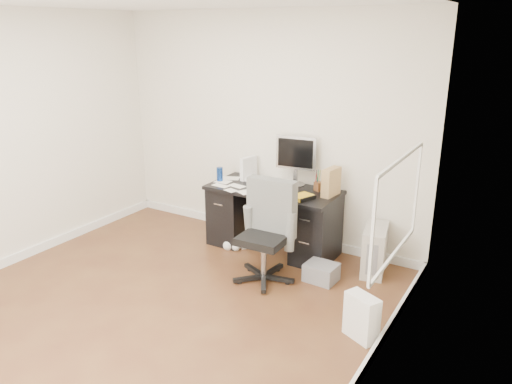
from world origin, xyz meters
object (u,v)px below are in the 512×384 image
at_px(desk, 273,217).
at_px(office_chair, 264,233).
at_px(lcd_monitor, 296,161).
at_px(pc_tower, 375,250).
at_px(wicker_basket, 248,224).
at_px(keyboard, 275,192).

distance_m(desk, office_chair, 0.79).
bearing_deg(desk, lcd_monitor, 52.46).
bearing_deg(pc_tower, lcd_monitor, 158.50).
relative_size(lcd_monitor, pc_tower, 1.17).
height_order(lcd_monitor, wicker_basket, lcd_monitor).
xyz_separation_m(lcd_monitor, wicker_basket, (-0.59, -0.10, -0.86)).
xyz_separation_m(lcd_monitor, keyboard, (-0.07, -0.36, -0.28)).
height_order(lcd_monitor, keyboard, lcd_monitor).
bearing_deg(pc_tower, office_chair, -151.84).
bearing_deg(keyboard, lcd_monitor, 71.46).
bearing_deg(office_chair, lcd_monitor, 95.89).
height_order(office_chair, wicker_basket, office_chair).
bearing_deg(office_chair, pc_tower, 38.42).
distance_m(lcd_monitor, pc_tower, 1.32).
distance_m(lcd_monitor, office_chair, 1.09).
relative_size(lcd_monitor, office_chair, 0.56).
xyz_separation_m(office_chair, pc_tower, (0.91, 0.77, -0.27)).
bearing_deg(desk, keyboard, -55.26).
height_order(keyboard, wicker_basket, keyboard).
relative_size(keyboard, office_chair, 0.37).
distance_m(desk, keyboard, 0.40).
distance_m(desk, lcd_monitor, 0.70).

